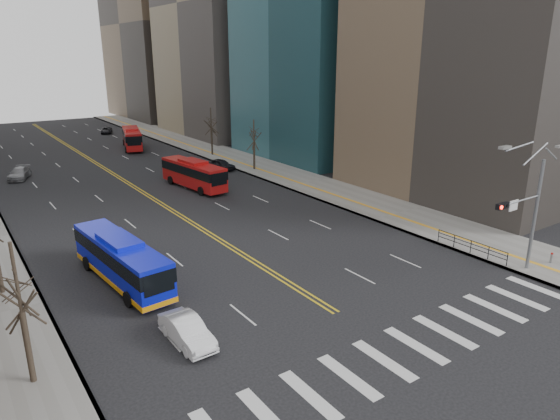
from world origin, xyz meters
The scene contains 14 objects.
ground centered at (0.00, 0.00, 0.00)m, with size 220.00×220.00×0.00m, color black.
sidewalk_right centered at (17.50, 45.00, 0.07)m, with size 7.00×130.00×0.15m, color gray.
crosswalk centered at (0.00, 0.00, 0.01)m, with size 26.70×4.00×0.01m.
centerline centered at (0.00, 55.00, 0.01)m, with size 0.55×100.00×0.01m.
signal_mast centered at (13.77, 2.00, 4.86)m, with size 5.37×0.37×9.39m.
pedestrian_railing centered at (14.30, 6.00, 0.82)m, with size 0.06×6.06×1.02m.
street_trees centered at (-7.18, 34.55, 4.87)m, with size 35.20×47.20×7.60m.
blue_bus centered at (-9.08, 16.35, 1.69)m, with size 3.33×11.13×3.22m.
red_bus_near centered at (5.50, 36.13, 1.82)m, with size 3.55×10.39×3.26m.
red_bus_far centered at (8.06, 64.49, 1.87)m, with size 5.11×10.80×3.36m.
car_white centered at (-8.63, 7.10, 0.70)m, with size 1.49×4.28×1.41m, color white.
car_dark_mid centered at (12.50, 42.63, 0.71)m, with size 1.67×4.16×1.42m, color black.
car_silver centered at (-10.24, 52.23, 0.69)m, with size 1.92×4.72×1.37m, color gray.
car_dark_far centered at (9.23, 82.81, 0.57)m, with size 1.90×4.12×1.14m, color black.
Camera 1 is at (-17.79, -14.82, 14.76)m, focal length 32.00 mm.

